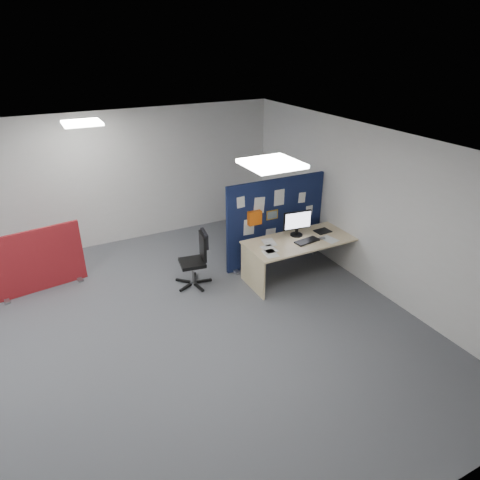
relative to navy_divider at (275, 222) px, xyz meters
name	(u,v)px	position (x,y,z in m)	size (l,w,h in m)	color
floor	(104,353)	(-3.46, -1.22, -0.83)	(9.00, 9.00, 0.00)	#56595E
ceiling	(70,161)	(-3.46, -1.22, 1.87)	(9.00, 7.00, 0.02)	white
wall_back	(57,187)	(-3.46, 2.28, 0.52)	(9.00, 0.02, 2.70)	silver
wall_right	(367,208)	(1.04, -1.22, 0.52)	(0.02, 7.00, 2.70)	silver
ceiling_lights	(91,148)	(-3.13, -0.55, 1.84)	(4.10, 4.10, 0.04)	white
navy_divider	(275,222)	(0.00, 0.00, 0.00)	(2.01, 0.30, 1.66)	#0E1236
main_desk	(299,247)	(0.12, -0.64, -0.26)	(1.97, 0.88, 0.73)	#D7C389
monitor_main	(297,222)	(0.15, -0.50, 0.15)	(0.53, 0.22, 0.46)	black
keyboard	(307,241)	(0.17, -0.80, -0.09)	(0.45, 0.18, 0.03)	black
mouse	(322,238)	(0.47, -0.83, -0.09)	(0.10, 0.06, 0.03)	gray
paper_tray	(323,231)	(0.67, -0.58, -0.09)	(0.28, 0.22, 0.01)	black
red_divider	(38,261)	(-4.05, 0.94, -0.29)	(1.48, 0.30, 1.11)	maroon
office_chair	(198,256)	(-1.60, -0.11, -0.28)	(0.64, 0.64, 0.97)	black
desk_papers	(285,246)	(-0.26, -0.77, -0.10)	(1.45, 0.72, 0.00)	white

